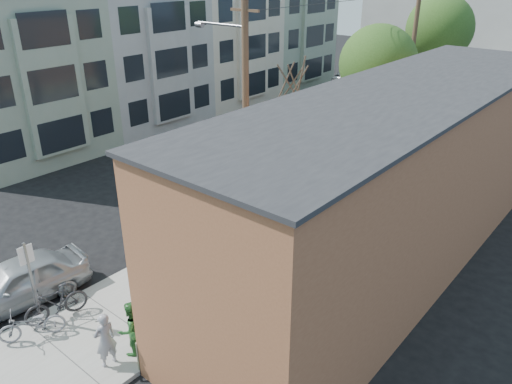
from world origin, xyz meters
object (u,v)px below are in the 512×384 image
Objects in this scene: tree_leafy_mid at (378,64)px; bus at (374,83)px; sign_post at (31,275)px; cyclist at (204,241)px; car_1 at (207,194)px; patio_chair_b at (216,295)px; parking_meter_far at (289,171)px; tree_leafy_far at (440,29)px; patio_chair_a at (233,285)px; patron_green at (131,329)px; parked_bike_b at (32,325)px; patron_grey at (105,340)px; parked_bike_a at (56,303)px; car_3 at (337,136)px; car_2 at (275,157)px; car_0 at (17,282)px; parking_meter_near at (173,229)px; tree_bare at (288,147)px; utility_pole_near at (244,97)px.

tree_leafy_mid reaches higher than bus.
sign_post is 0.26× the size of bus.
cyclist is 0.37× the size of car_1.
parking_meter_far is at bearing 107.22° from patio_chair_b.
patio_chair_a is (3.40, -24.30, -5.79)m from tree_leafy_far.
parking_meter_far is 12.77m from patron_green.
tree_leafy_far is 24.10m from cyclist.
tree_leafy_mid reaches higher than parked_bike_b.
car_1 reaches higher than parking_meter_far.
tree_leafy_far reaches higher than tree_leafy_mid.
patron_green is (3.53, -12.27, 0.02)m from parking_meter_far.
tree_leafy_mid is at bearing -166.28° from patron_grey.
parked_bike_a is 8.78m from car_1.
patron_grey is at bearing 44.88° from parked_bike_b.
car_3 is (-1.59, 7.13, -0.32)m from parking_meter_far.
patio_chair_b is 0.08× the size of bus.
patron_green is at bearing -71.16° from car_2.
patio_chair_a is 7.13m from car_0.
parking_meter_far is at bearing -89.49° from cyclist.
patron_green is 0.36× the size of car_3.
cyclist is (-2.11, 1.58, 0.51)m from patio_chair_b.
car_1 is (-2.19, 9.52, 0.20)m from parked_bike_b.
parked_bike_a is (-0.08, -20.24, -4.50)m from tree_leafy_mid.
bus is (-3.62, 31.55, 0.73)m from car_0.
parked_bike_a is at bearing -83.27° from car_2.
patron_green reaches higher than parking_meter_far.
tree_leafy_mid is 3.82× the size of cyclist.
parking_meter_near is 6.94m from tree_bare.
parked_bike_a is 0.41× the size of car_3.
parking_meter_near is 0.65× the size of cyclist.
tree_bare is at bearing -90.00° from tree_leafy_far.
cyclist is 0.40× the size of car_3.
tree_leafy_far reaches higher than parked_bike_a.
tree_bare is 11.88m from patron_green.
car_0 is 20.25m from car_3.
sign_post is at bearing -89.57° from parking_meter_far.
parked_bike_b is (0.74, -13.81, -0.34)m from parking_meter_far.
parking_meter_near is 0.66× the size of parked_bike_b.
patron_green is 0.87× the size of parked_bike_a.
car_1 is (-5.40, 4.18, 0.26)m from patio_chair_a.
patron_grey is 2.76m from parked_bike_b.
car_1 is 5.83m from car_2.
car_3 is at bearing -89.74° from cyclist.
sign_post is at bearing -118.26° from parked_bike_a.
parked_bike_a is at bearing -84.08° from bus.
car_3 is at bearing 102.89° from patio_chair_b.
cyclist is at bearing 88.92° from parked_bike_a.
parking_meter_far is 7.86m from cyclist.
utility_pole_near reaches higher than car_0.
utility_pole_near reaches higher than patron_grey.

